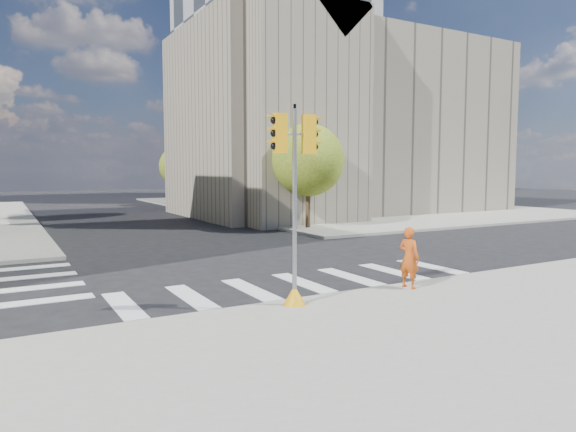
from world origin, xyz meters
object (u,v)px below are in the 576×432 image
object	(u,v)px
traffic_signal	(295,221)
photographer	(409,258)
lamp_near	(282,153)
lamp_far	(206,158)

from	to	relation	value
traffic_signal	photographer	distance (m)	3.94
lamp_near	lamp_far	bearing A→B (deg)	90.00
lamp_near	lamp_far	distance (m)	14.00
traffic_signal	photographer	size ratio (longest dim) A/B	2.82
lamp_near	traffic_signal	world-z (taller)	lamp_near
lamp_far	traffic_signal	world-z (taller)	lamp_far
lamp_far	photographer	world-z (taller)	lamp_far
lamp_near	photographer	bearing A→B (deg)	-108.36
lamp_near	traffic_signal	distance (m)	21.21
lamp_far	photographer	xyz separation A→B (m)	(-6.17, -32.60, -3.56)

